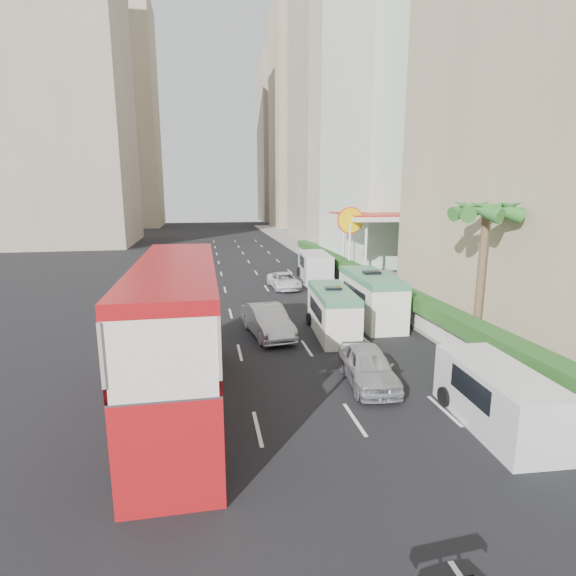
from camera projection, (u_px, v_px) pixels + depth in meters
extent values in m
plane|color=black|center=(347.00, 392.00, 16.70)|extent=(200.00, 200.00, 0.00)
cube|color=#A61115|center=(179.00, 337.00, 15.10)|extent=(2.50, 11.00, 5.06)
imported|color=#B6B8BD|center=(268.00, 336.00, 23.34)|extent=(2.37, 5.01, 1.59)
imported|color=#B6B8BD|center=(367.00, 383.00, 17.48)|extent=(2.06, 4.39, 1.45)
imported|color=silver|center=(284.00, 288.00, 34.89)|extent=(2.28, 4.43, 1.20)
cube|color=silver|center=(333.00, 312.00, 23.36)|extent=(2.22, 5.53, 2.40)
cube|color=silver|center=(371.00, 297.00, 25.80)|extent=(2.25, 6.28, 2.76)
cube|color=silver|center=(498.00, 398.00, 14.10)|extent=(2.21, 4.93, 1.93)
cube|color=silver|center=(315.00, 266.00, 38.34)|extent=(2.72, 5.77, 2.24)
cube|color=#99968C|center=(356.00, 270.00, 42.34)|extent=(6.00, 120.00, 0.18)
cube|color=silver|center=(370.00, 290.00, 31.14)|extent=(0.30, 44.00, 1.00)
cube|color=#2D6626|center=(371.00, 278.00, 30.96)|extent=(1.10, 44.00, 0.70)
cylinder|color=brown|center=(481.00, 277.00, 21.25)|extent=(0.36, 0.36, 6.40)
cube|color=silver|center=(375.00, 244.00, 40.04)|extent=(6.50, 8.00, 5.50)
cube|color=tan|center=(347.00, 78.00, 70.50)|extent=(16.00, 16.00, 50.00)
cube|color=tan|center=(306.00, 121.00, 94.02)|extent=(14.00, 14.00, 44.00)
cube|color=tan|center=(287.00, 142.00, 115.58)|extent=(14.00, 14.00, 40.00)
cube|color=tan|center=(52.00, 49.00, 59.85)|extent=(18.00, 18.00, 52.00)
cube|color=tan|center=(117.00, 116.00, 94.48)|extent=(16.00, 16.00, 46.00)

